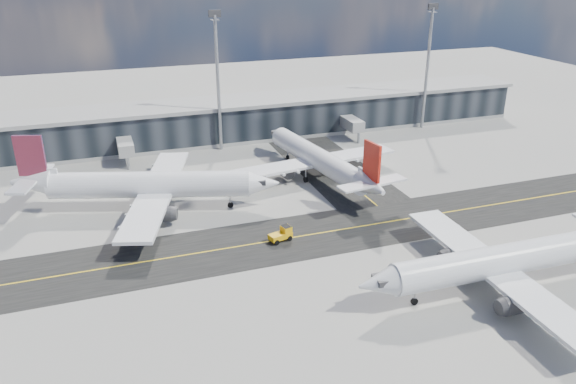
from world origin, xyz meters
name	(u,v)px	position (x,y,z in m)	size (l,w,h in m)	color
ground	(298,251)	(0.00, 0.00, 0.00)	(300.00, 300.00, 0.00)	gray
taxiway_lanes	(297,216)	(3.91, 10.74, 0.01)	(180.00, 63.00, 0.03)	black
terminal_concourse	(214,123)	(0.04, 54.93, 4.09)	(152.00, 19.80, 8.80)	black
floodlight_masts	(218,77)	(0.00, 48.00, 15.61)	(102.50, 0.70, 28.90)	gray
airliner_af	(146,185)	(-18.49, 21.67, 4.26)	(42.63, 36.75, 12.89)	white
airliner_redtail	(319,159)	(13.31, 24.74, 3.91)	(34.16, 39.92, 11.83)	white
airliner_near	(506,260)	(21.23, -17.50, 3.92)	(39.98, 34.02, 11.87)	silver
baggage_tug	(282,234)	(-1.07, 3.70, 1.08)	(3.75, 2.54, 2.15)	#F0AC0C
service_van	(334,159)	(20.00, 32.57, 0.65)	(2.17, 4.70, 1.31)	white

